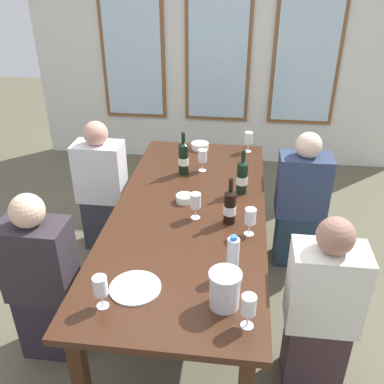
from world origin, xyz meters
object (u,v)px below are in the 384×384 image
object	(u,v)px
tasting_bowl_1	(200,146)
wine_glass_5	(202,157)
wine_glass_4	(250,218)
seated_person_3	(321,311)
metal_pitcher	(225,289)
dining_table	(189,219)
wine_bottle_1	(242,177)
white_plate_0	(135,288)
seated_person_2	(43,282)
wine_glass_2	(249,138)
wine_glass_1	(100,287)
wine_glass_0	(249,306)
wine_glass_3	(196,202)
seated_person_0	(102,190)
seated_person_1	(300,204)
wine_bottle_0	(184,158)
wine_bottle_2	(230,206)
water_bottle	(233,257)
tasting_bowl_0	(184,198)

from	to	relation	value
tasting_bowl_1	wine_glass_5	world-z (taller)	wine_glass_5
tasting_bowl_1	wine_glass_4	distance (m)	1.32
seated_person_3	wine_glass_5	bearing A→B (deg)	122.70
metal_pitcher	seated_person_3	distance (m)	0.65
dining_table	wine_bottle_1	distance (m)	0.48
white_plate_0	seated_person_2	bearing A→B (deg)	160.74
wine_glass_2	wine_glass_4	bearing A→B (deg)	-89.07
seated_person_3	wine_glass_1	bearing A→B (deg)	-163.54
white_plate_0	wine_glass_0	distance (m)	0.60
wine_glass_1	wine_glass_3	xyz separation A→B (m)	(0.35, 0.83, -0.00)
seated_person_2	wine_glass_5	bearing A→B (deg)	54.75
wine_glass_1	seated_person_0	size ratio (longest dim) A/B	0.16
dining_table	tasting_bowl_1	bearing A→B (deg)	92.17
seated_person_0	tasting_bowl_1	bearing A→B (deg)	30.60
wine_bottle_1	tasting_bowl_1	bearing A→B (deg)	116.68
tasting_bowl_1	wine_glass_3	distance (m)	1.11
metal_pitcher	seated_person_1	size ratio (longest dim) A/B	0.17
tasting_bowl_1	wine_glass_2	bearing A→B (deg)	-1.39
wine_glass_1	wine_glass_5	xyz separation A→B (m)	(0.32, 1.51, -0.00)
tasting_bowl_1	wine_glass_1	size ratio (longest dim) A/B	0.85
white_plate_0	wine_bottle_0	world-z (taller)	wine_bottle_0
wine_bottle_2	seated_person_3	xyz separation A→B (m)	(0.52, -0.48, -0.33)
white_plate_0	wine_bottle_2	xyz separation A→B (m)	(0.44, 0.67, 0.11)
seated_person_3	water_bottle	bearing A→B (deg)	-178.88
seated_person_0	wine_glass_2	bearing A→B (deg)	20.52
wine_bottle_0	wine_bottle_2	xyz separation A→B (m)	(0.38, -0.64, -0.01)
wine_glass_1	wine_bottle_2	bearing A→B (deg)	55.19
white_plate_0	wine_glass_1	size ratio (longest dim) A/B	1.49
metal_pitcher	wine_glass_1	bearing A→B (deg)	-171.94
tasting_bowl_0	seated_person_2	xyz separation A→B (m)	(-0.75, -0.67, -0.24)
dining_table	metal_pitcher	xyz separation A→B (m)	(0.28, -0.83, 0.17)
wine_bottle_2	wine_glass_1	distance (m)	0.98
dining_table	seated_person_0	size ratio (longest dim) A/B	2.06
wine_glass_3	seated_person_2	xyz separation A→B (m)	(-0.84, -0.47, -0.33)
wine_bottle_1	tasting_bowl_0	size ratio (longest dim) A/B	2.81
wine_glass_1	wine_glass_5	size ratio (longest dim) A/B	1.00
white_plate_0	seated_person_3	bearing A→B (deg)	10.63
wine_bottle_0	wine_glass_3	distance (m)	0.64
wine_glass_2	seated_person_0	world-z (taller)	seated_person_0
wine_glass_0	wine_glass_4	bearing A→B (deg)	89.71
seated_person_0	wine_glass_0	bearing A→B (deg)	-52.41
wine_bottle_2	wine_bottle_0	bearing A→B (deg)	120.46
metal_pitcher	seated_person_2	distance (m)	1.15
wine_glass_3	wine_glass_4	size ratio (longest dim) A/B	1.00
wine_bottle_0	wine_bottle_2	world-z (taller)	wine_bottle_0
tasting_bowl_1	seated_person_3	bearing A→B (deg)	-62.83
white_plate_0	wine_glass_1	xyz separation A→B (m)	(-0.12, -0.14, 0.11)
wine_glass_2	seated_person_2	distance (m)	1.98
tasting_bowl_1	wine_glass_5	xyz separation A→B (m)	(0.06, -0.42, 0.09)
dining_table	wine_glass_1	size ratio (longest dim) A/B	13.14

